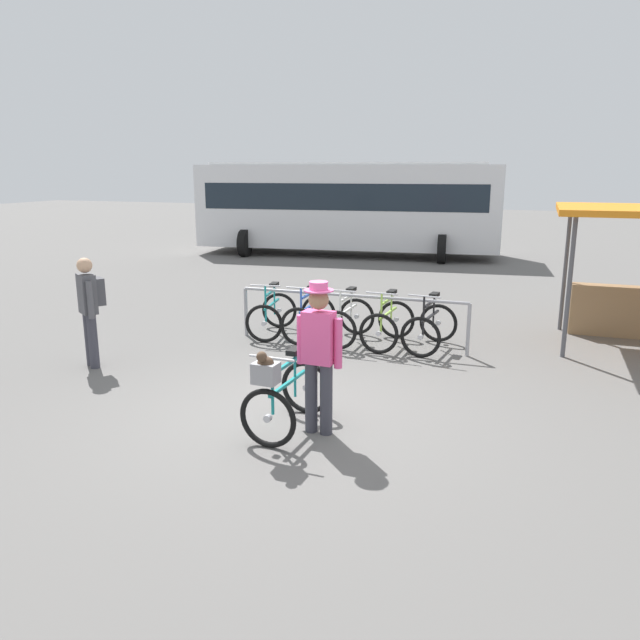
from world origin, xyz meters
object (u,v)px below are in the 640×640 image
featured_bicycle (283,393)px  pedestrian_with_backpack (90,305)px  racked_bike_blue (309,318)px  racked_bike_lime (388,324)px  bus_distant (348,203)px  racked_bike_black (430,328)px  racked_bike_white (348,321)px  racked_bike_teal (272,315)px  person_with_featured_bike (319,352)px

featured_bicycle → pedestrian_with_backpack: pedestrian_with_backpack is taller
racked_bike_blue → racked_bike_lime: size_ratio=0.96×
pedestrian_with_backpack → bus_distant: bus_distant is taller
racked_bike_blue → racked_bike_black: 2.10m
racked_bike_white → bus_distant: 11.03m
racked_bike_teal → racked_bike_lime: size_ratio=1.02×
featured_bicycle → person_with_featured_bike: bearing=24.0°
featured_bicycle → person_with_featured_bike: (0.36, 0.16, 0.46)m
racked_bike_black → featured_bicycle: bearing=-103.8°
racked_bike_teal → featured_bicycle: (1.85, -3.82, 0.12)m
racked_bike_lime → racked_bike_teal: bearing=-179.2°
racked_bike_teal → featured_bicycle: featured_bicycle is taller
racked_bike_teal → racked_bike_blue: bearing=0.8°
racked_bike_black → pedestrian_with_backpack: bearing=-150.5°
featured_bicycle → racked_bike_blue: bearing=106.8°
racked_bike_blue → racked_bike_black: bearing=0.8°
racked_bike_blue → bus_distant: size_ratio=0.11×
racked_bike_lime → featured_bicycle: featured_bicycle is taller
racked_bike_white → person_with_featured_bike: bearing=-77.5°
racked_bike_black → bus_distant: 11.50m
racked_bike_teal → bus_distant: bus_distant is taller
racked_bike_blue → person_with_featured_bike: (1.51, -3.67, 0.58)m
featured_bicycle → racked_bike_teal: bearing=115.9°
racked_bike_black → pedestrian_with_backpack: pedestrian_with_backpack is taller
racked_bike_white → person_with_featured_bike: size_ratio=0.64×
featured_bicycle → person_with_featured_bike: person_with_featured_bike is taller
featured_bicycle → pedestrian_with_backpack: (-3.63, 1.27, 0.45)m
racked_bike_white → person_with_featured_bike: person_with_featured_bike is taller
pedestrian_with_backpack → bus_distant: size_ratio=0.16×
person_with_featured_bike → racked_bike_black: bearing=81.0°
racked_bike_white → pedestrian_with_backpack: 4.12m
racked_bike_black → pedestrian_with_backpack: (-4.57, -2.59, 0.57)m
racked_bike_white → featured_bicycle: 3.86m
person_with_featured_bike → featured_bicycle: bearing=-156.0°
racked_bike_lime → bus_distant: bearing=110.9°
racked_bike_black → featured_bicycle: 3.97m
racked_bike_black → person_with_featured_bike: size_ratio=0.67×
pedestrian_with_backpack → featured_bicycle: bearing=-19.2°
racked_bike_blue → racked_bike_lime: bearing=0.8°
pedestrian_with_backpack → racked_bike_black: bearing=29.5°
racked_bike_teal → racked_bike_white: size_ratio=1.06×
racked_bike_teal → racked_bike_white: 1.40m
racked_bike_teal → pedestrian_with_backpack: size_ratio=0.72×
racked_bike_blue → bus_distant: 10.85m
racked_bike_teal → pedestrian_with_backpack: (-1.77, -2.55, 0.57)m
racked_bike_lime → person_with_featured_bike: (0.11, -3.69, 0.58)m
racked_bike_blue → racked_bike_white: 0.70m
racked_bike_blue → person_with_featured_bike: person_with_featured_bike is taller
racked_bike_black → bus_distant: size_ratio=0.11×
racked_bike_blue → pedestrian_with_backpack: pedestrian_with_backpack is taller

